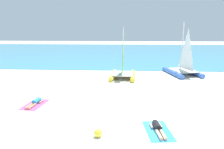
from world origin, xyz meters
TOP-DOWN VIEW (x-y plane):
  - ground_plane at (0.00, 10.00)m, footprint 120.00×120.00m
  - ocean_water at (0.00, 32.86)m, footprint 120.00×40.00m
  - sailboat_blue at (6.91, 11.30)m, footprint 3.36×4.47m
  - sailboat_yellow at (0.79, 9.60)m, footprint 2.53×3.79m
  - towel_left at (-4.57, 2.48)m, footprint 1.27×1.99m
  - sunbather_left at (-4.56, 2.55)m, footprint 0.58×1.57m
  - towel_right at (2.45, -0.30)m, footprint 1.30×2.01m
  - sunbather_right at (2.44, -0.24)m, footprint 0.59×1.57m
  - beach_ball at (-0.20, -0.95)m, footprint 0.36×0.36m

SIDE VIEW (x-z plane):
  - ground_plane at x=0.00m, z-range 0.00..0.00m
  - towel_left at x=-4.57m, z-range 0.00..0.01m
  - towel_right at x=2.45m, z-range 0.00..0.01m
  - ocean_water at x=0.00m, z-range 0.00..0.05m
  - sunbather_left at x=-4.56m, z-range -0.02..0.28m
  - sunbather_right at x=2.44m, z-range -0.02..0.28m
  - beach_ball at x=-0.20m, z-range 0.00..0.36m
  - sailboat_yellow at x=0.79m, z-range -1.68..3.10m
  - sailboat_blue at x=6.91m, z-range -1.84..3.40m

